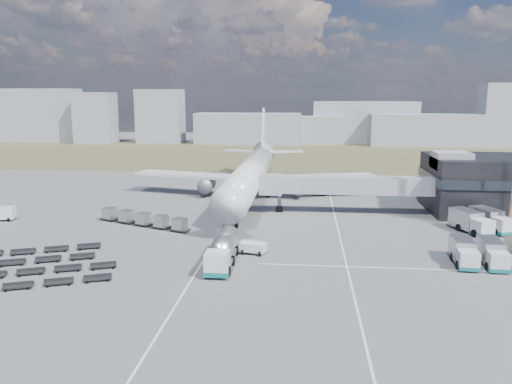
{
  "coord_description": "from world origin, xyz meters",
  "views": [
    {
      "loc": [
        10.58,
        -67.07,
        20.7
      ],
      "look_at": [
        2.21,
        18.17,
        4.0
      ],
      "focal_mm": 35.0,
      "sensor_mm": 36.0,
      "label": 1
    }
  ],
  "objects": [
    {
      "name": "ground",
      "position": [
        0.0,
        0.0,
        0.0
      ],
      "size": [
        420.0,
        420.0,
        0.0
      ],
      "primitive_type": "plane",
      "color": "#565659",
      "rests_on": "ground"
    },
    {
      "name": "grass_strip",
      "position": [
        0.0,
        110.0,
        0.01
      ],
      "size": [
        420.0,
        90.0,
        0.01
      ],
      "primitive_type": "cube",
      "color": "brown",
      "rests_on": "ground"
    },
    {
      "name": "lane_markings",
      "position": [
        9.77,
        3.0,
        0.01
      ],
      "size": [
        47.12,
        110.0,
        0.01
      ],
      "color": "silver",
      "rests_on": "ground"
    },
    {
      "name": "jet_bridge",
      "position": [
        15.9,
        20.42,
        5.05
      ],
      "size": [
        30.3,
        3.8,
        7.05
      ],
      "color": "#939399",
      "rests_on": "ground"
    },
    {
      "name": "airliner",
      "position": [
        0.0,
        32.38,
        5.29
      ],
      "size": [
        51.59,
        64.53,
        17.62
      ],
      "color": "silver",
      "rests_on": "ground"
    },
    {
      "name": "skyline",
      "position": [
        5.52,
        148.63,
        9.7
      ],
      "size": [
        292.88,
        26.03,
        25.4
      ],
      "color": "#989CA6",
      "rests_on": "ground"
    },
    {
      "name": "fuel_tanker",
      "position": [
        0.68,
        -8.64,
        1.82
      ],
      "size": [
        3.02,
        11.31,
        3.64
      ],
      "rotation": [
        0.0,
        0.0,
        0.02
      ],
      "color": "silver",
      "rests_on": "ground"
    },
    {
      "name": "pushback_tug",
      "position": [
        4.0,
        -3.99,
        0.76
      ],
      "size": [
        3.73,
        2.63,
        1.51
      ],
      "primitive_type": "cube",
      "rotation": [
        0.0,
        0.0,
        -0.23
      ],
      "color": "silver",
      "rests_on": "ground"
    },
    {
      "name": "utility_van",
      "position": [
        -39.9,
        9.52,
        1.17
      ],
      "size": [
        4.72,
        2.93,
        2.33
      ],
      "primitive_type": "cube",
      "rotation": [
        0.0,
        0.0,
        0.23
      ],
      "color": "silver",
      "rests_on": "ground"
    },
    {
      "name": "catering_truck",
      "position": [
        14.38,
        38.85,
        1.58
      ],
      "size": [
        4.74,
        7.27,
        3.1
      ],
      "rotation": [
        0.0,
        0.0,
        -0.32
      ],
      "color": "silver",
      "rests_on": "ground"
    },
    {
      "name": "service_trucks_near",
      "position": [
        33.87,
        -5.74,
        1.52
      ],
      "size": [
        9.65,
        7.58,
        2.79
      ],
      "rotation": [
        0.0,
        0.0,
        -0.07
      ],
      "color": "silver",
      "rests_on": "ground"
    },
    {
      "name": "service_trucks_far",
      "position": [
        37.79,
        10.33,
        1.66
      ],
      "size": [
        8.66,
        9.36,
        3.05
      ],
      "rotation": [
        0.0,
        0.0,
        0.38
      ],
      "color": "silver",
      "rests_on": "ground"
    },
    {
      "name": "uld_row",
      "position": [
        -15.05,
        8.48,
        1.15
      ],
      "size": [
        16.88,
        8.51,
        1.93
      ],
      "rotation": [
        0.0,
        0.0,
        -0.4
      ],
      "color": "black",
      "rests_on": "ground"
    },
    {
      "name": "baggage_dollies",
      "position": [
        -24.38,
        -13.57,
        0.37
      ],
      "size": [
        26.32,
        21.75,
        0.74
      ],
      "rotation": [
        0.0,
        0.0,
        0.37
      ],
      "color": "black",
      "rests_on": "ground"
    }
  ]
}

